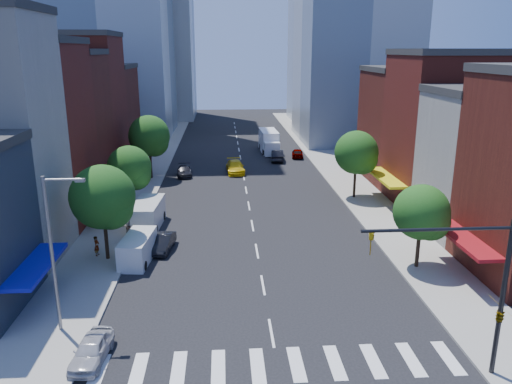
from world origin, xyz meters
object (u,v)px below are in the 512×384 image
(pedestrian_far, at_px, (127,226))
(cargo_van_near, at_px, (137,249))
(traffic_car_oncoming, at_px, (277,155))
(cargo_van_far, at_px, (147,215))
(parked_car_rear, at_px, (184,171))
(box_truck, at_px, (269,142))
(parked_car_third, at_px, (147,222))
(pedestrian_near, at_px, (97,246))
(taxi, at_px, (235,167))
(traffic_car_far, at_px, (297,153))
(parked_car_second, at_px, (163,243))
(parked_car_front, at_px, (92,350))

(pedestrian_far, bearing_deg, cargo_van_near, 52.89)
(traffic_car_oncoming, bearing_deg, cargo_van_far, 67.04)
(parked_car_rear, height_order, box_truck, box_truck)
(parked_car_third, bearing_deg, pedestrian_near, -111.71)
(taxi, bearing_deg, cargo_van_far, -116.04)
(cargo_van_far, bearing_deg, pedestrian_near, -110.18)
(parked_car_rear, xyz_separation_m, traffic_car_far, (16.00, 10.20, 0.04))
(parked_car_third, bearing_deg, box_truck, 70.61)
(parked_car_third, xyz_separation_m, box_truck, (14.17, 34.02, 0.93))
(taxi, relative_size, box_truck, 0.65)
(traffic_car_oncoming, relative_size, traffic_car_far, 1.21)
(parked_car_second, distance_m, pedestrian_near, 5.04)
(parked_car_rear, xyz_separation_m, box_truck, (12.17, 14.78, 0.93))
(traffic_car_far, bearing_deg, cargo_van_far, 65.83)
(traffic_car_far, height_order, pedestrian_far, pedestrian_far)
(parked_car_rear, bearing_deg, parked_car_front, -97.17)
(parked_car_front, bearing_deg, parked_car_third, 94.93)
(parked_car_second, bearing_deg, parked_car_front, -90.14)
(parked_car_front, relative_size, pedestrian_far, 2.06)
(cargo_van_near, height_order, pedestrian_near, cargo_van_near)
(parked_car_rear, distance_m, traffic_car_oncoming, 15.15)
(parked_car_front, bearing_deg, taxi, 83.06)
(cargo_van_far, bearing_deg, parked_car_second, -66.46)
(pedestrian_far, bearing_deg, box_truck, -168.95)
(taxi, bearing_deg, pedestrian_near, -116.41)
(parked_car_third, relative_size, pedestrian_near, 2.93)
(traffic_car_oncoming, bearing_deg, parked_car_front, 78.21)
(parked_car_second, distance_m, traffic_car_oncoming, 35.07)
(cargo_van_near, xyz_separation_m, cargo_van_far, (-0.31, 7.66, 0.17))
(pedestrian_near, bearing_deg, pedestrian_far, -12.04)
(parked_car_rear, distance_m, traffic_car_far, 18.98)
(parked_car_third, distance_m, parked_car_rear, 19.35)
(parked_car_front, height_order, box_truck, box_truck)
(parked_car_rear, relative_size, cargo_van_far, 0.76)
(cargo_van_far, bearing_deg, pedestrian_far, -114.71)
(parked_car_third, height_order, box_truck, box_truck)
(taxi, height_order, box_truck, box_truck)
(cargo_van_far, distance_m, traffic_car_oncoming, 30.87)
(cargo_van_far, relative_size, traffic_car_far, 1.44)
(cargo_van_near, distance_m, traffic_car_oncoming, 37.65)
(parked_car_third, height_order, cargo_van_near, cargo_van_near)
(parked_car_third, bearing_deg, parked_car_second, -65.92)
(traffic_car_oncoming, bearing_deg, pedestrian_near, 67.85)
(traffic_car_far, bearing_deg, cargo_van_near, 71.86)
(cargo_van_near, xyz_separation_m, traffic_car_oncoming, (14.40, 34.79, -0.21))
(box_truck, bearing_deg, cargo_van_near, -110.38)
(parked_car_rear, relative_size, traffic_car_far, 1.10)
(cargo_van_near, xyz_separation_m, pedestrian_far, (-1.72, 5.10, 0.07))
(parked_car_front, distance_m, parked_car_second, 14.82)
(taxi, bearing_deg, parked_car_front, -105.19)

